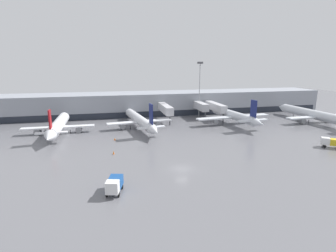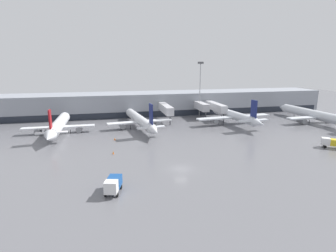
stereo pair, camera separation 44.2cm
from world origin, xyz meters
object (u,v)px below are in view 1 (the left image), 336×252
at_px(service_truck_0, 114,184).
at_px(apron_light_mast_1, 200,75).
at_px(parked_jet_4, 316,115).
at_px(traffic_cone_0, 114,153).
at_px(parked_jet_2, 58,125).
at_px(service_truck_1, 332,142).
at_px(traffic_cone_1, 115,139).
at_px(parked_jet_0, 234,116).
at_px(parked_jet_3, 140,120).

bearing_deg(service_truck_0, apron_light_mast_1, 163.47).
bearing_deg(parked_jet_4, apron_light_mast_1, 57.16).
height_order(service_truck_0, traffic_cone_0, service_truck_0).
distance_m(parked_jet_4, apron_light_mast_1, 44.65).
xyz_separation_m(parked_jet_2, parked_jet_4, (87.66, -4.88, 0.25)).
height_order(service_truck_0, service_truck_1, service_truck_0).
bearing_deg(parked_jet_2, traffic_cone_1, -124.55).
xyz_separation_m(parked_jet_0, parked_jet_2, (-58.04, 0.02, -0.50)).
height_order(service_truck_0, traffic_cone_1, service_truck_0).
relative_size(traffic_cone_0, apron_light_mast_1, 0.04).
bearing_deg(service_truck_1, parked_jet_3, -1.03).
relative_size(service_truck_0, apron_light_mast_1, 0.23).
bearing_deg(parked_jet_2, apron_light_mast_1, -72.69).
distance_m(service_truck_0, traffic_cone_1, 31.39).
xyz_separation_m(service_truck_0, apron_light_mast_1, (35.44, 58.74, 15.10)).
xyz_separation_m(parked_jet_3, traffic_cone_0, (-9.30, -24.60, -2.22)).
distance_m(traffic_cone_0, traffic_cone_1, 11.99).
relative_size(parked_jet_0, service_truck_1, 6.34).
bearing_deg(parked_jet_4, parked_jet_0, 77.75).
bearing_deg(traffic_cone_0, apron_light_mast_1, 48.28).
bearing_deg(parked_jet_0, parked_jet_2, 83.85).
height_order(parked_jet_0, service_truck_0, parked_jet_0).
bearing_deg(apron_light_mast_1, parked_jet_2, -162.25).
distance_m(parked_jet_3, service_truck_1, 54.96).
relative_size(parked_jet_2, service_truck_0, 6.84).
distance_m(service_truck_1, apron_light_mast_1, 52.61).
xyz_separation_m(parked_jet_3, traffic_cone_1, (-8.66, -12.63, -2.31)).
relative_size(service_truck_1, traffic_cone_0, 6.47).
distance_m(parked_jet_4, service_truck_0, 81.45).
relative_size(parked_jet_2, apron_light_mast_1, 1.55).
xyz_separation_m(traffic_cone_1, apron_light_mast_1, (34.45, 27.39, 16.34)).
bearing_deg(service_truck_1, parked_jet_2, 10.94).
bearing_deg(service_truck_0, parked_jet_0, 149.45).
bearing_deg(apron_light_mast_1, traffic_cone_0, -131.72).
bearing_deg(traffic_cone_1, service_truck_1, -19.88).
relative_size(parked_jet_3, traffic_cone_1, 58.62).
xyz_separation_m(parked_jet_0, apron_light_mast_1, (-7.18, 16.30, 13.60)).
distance_m(parked_jet_0, service_truck_0, 60.17).
xyz_separation_m(parked_jet_2, traffic_cone_1, (16.40, -11.11, -2.23)).
bearing_deg(parked_jet_4, traffic_cone_1, 92.05).
height_order(traffic_cone_1, apron_light_mast_1, apron_light_mast_1).
height_order(parked_jet_3, traffic_cone_0, parked_jet_3).
height_order(parked_jet_4, traffic_cone_1, parked_jet_4).
bearing_deg(service_truck_0, parked_jet_4, 132.06).
xyz_separation_m(service_truck_0, service_truck_1, (54.37, 12.05, -0.06)).
bearing_deg(traffic_cone_0, parked_jet_0, 28.62).
xyz_separation_m(parked_jet_4, traffic_cone_0, (-71.89, -18.21, -2.40)).
bearing_deg(parked_jet_0, parked_jet_4, -105.43).
bearing_deg(parked_jet_3, traffic_cone_0, 151.10).
height_order(parked_jet_2, parked_jet_4, parked_jet_2).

